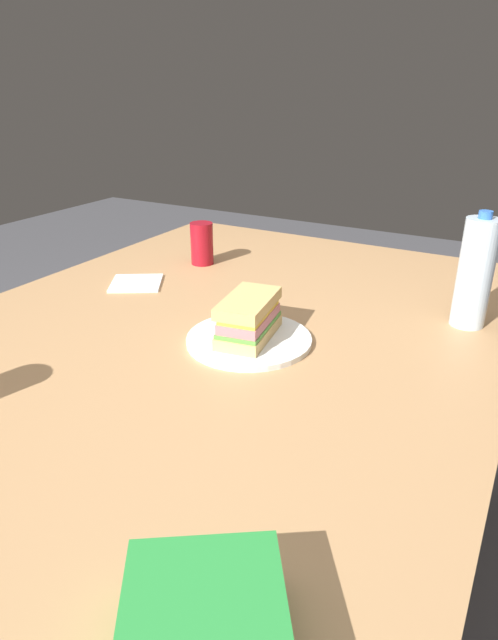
# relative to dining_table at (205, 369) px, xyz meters

# --- Properties ---
(ground_plane) EXTENTS (8.00, 8.00, 0.00)m
(ground_plane) POSITION_rel_dining_table_xyz_m (0.00, 0.00, -0.70)
(ground_plane) COLOR #4C4C51
(dining_table) EXTENTS (1.70, 1.19, 0.77)m
(dining_table) POSITION_rel_dining_table_xyz_m (0.00, 0.00, 0.00)
(dining_table) COLOR tan
(dining_table) RESTS_ON ground_plane
(paper_plate) EXTENTS (0.26, 0.26, 0.01)m
(paper_plate) POSITION_rel_dining_table_xyz_m (0.02, -0.10, 0.08)
(paper_plate) COLOR white
(paper_plate) RESTS_ON dining_table
(sandwich) EXTENTS (0.19, 0.12, 0.08)m
(sandwich) POSITION_rel_dining_table_xyz_m (0.03, -0.09, 0.13)
(sandwich) COLOR #DBB26B
(sandwich) RESTS_ON paper_plate
(soda_can_red) EXTENTS (0.07, 0.07, 0.12)m
(soda_can_red) POSITION_rel_dining_table_xyz_m (0.41, 0.28, 0.14)
(soda_can_red) COLOR maroon
(soda_can_red) RESTS_ON dining_table
(water_bottle_tall) EXTENTS (0.07, 0.07, 0.25)m
(water_bottle_tall) POSITION_rel_dining_table_xyz_m (0.34, -0.48, 0.20)
(water_bottle_tall) COLOR silver
(water_bottle_tall) RESTS_ON dining_table
(paper_napkin) EXTENTS (0.18, 0.18, 0.01)m
(paper_napkin) POSITION_rel_dining_table_xyz_m (0.18, 0.33, 0.08)
(paper_napkin) COLOR white
(paper_napkin) RESTS_ON dining_table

